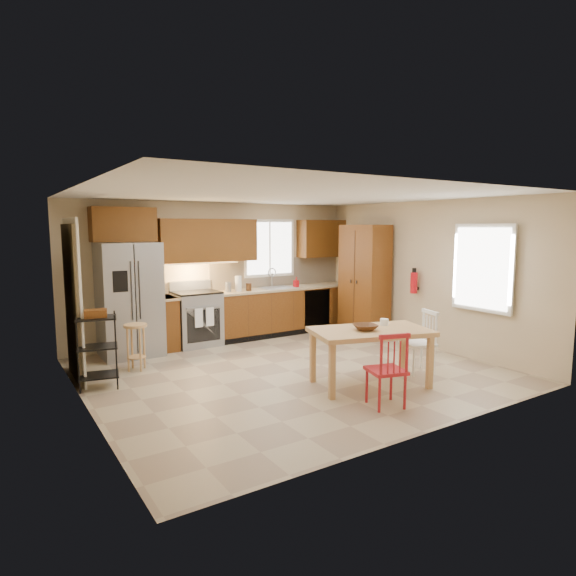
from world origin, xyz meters
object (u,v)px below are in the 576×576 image
(dining_table, at_px, (370,358))
(utility_cart, at_px, (98,351))
(soap_bottle, at_px, (296,282))
(chair_red, at_px, (386,369))
(fire_extinguisher, at_px, (414,283))
(table_jar, at_px, (384,324))
(pantry, at_px, (364,281))
(table_bowl, at_px, (365,331))
(refrigerator, at_px, (130,300))
(range_stove, at_px, (197,319))
(chair_white, at_px, (418,342))
(bar_stool, at_px, (136,347))

(dining_table, xyz_separation_m, utility_cart, (-3.00, 1.82, 0.12))
(soap_bottle, bearing_deg, utility_cart, -161.14)
(chair_red, bearing_deg, fire_extinguisher, 53.35)
(dining_table, distance_m, utility_cart, 3.51)
(soap_bottle, height_order, table_jar, soap_bottle)
(pantry, height_order, fire_extinguisher, pantry)
(chair_red, distance_m, table_bowl, 0.76)
(refrigerator, relative_size, chair_red, 2.06)
(fire_extinguisher, bearing_deg, dining_table, -149.83)
(fire_extinguisher, height_order, utility_cart, fire_extinguisher)
(range_stove, bearing_deg, chair_white, -57.71)
(dining_table, height_order, utility_cart, utility_cart)
(refrigerator, height_order, pantry, pantry)
(pantry, distance_m, chair_red, 3.74)
(soap_bottle, distance_m, dining_table, 3.37)
(pantry, xyz_separation_m, table_bowl, (-2.00, -2.27, -0.31))
(pantry, bearing_deg, dining_table, -129.94)
(pantry, xyz_separation_m, chair_white, (-0.95, -2.22, -0.61))
(dining_table, xyz_separation_m, chair_white, (0.95, 0.05, 0.08))
(refrigerator, xyz_separation_m, range_stove, (1.15, 0.06, -0.45))
(chair_red, distance_m, utility_cart, 3.63)
(bar_stool, bearing_deg, dining_table, -26.08)
(soap_bottle, bearing_deg, chair_red, -108.82)
(chair_white, bearing_deg, table_jar, 101.96)
(range_stove, bearing_deg, chair_red, -79.46)
(range_stove, height_order, bar_stool, range_stove)
(table_bowl, bearing_deg, soap_bottle, 71.74)
(fire_extinguisher, bearing_deg, chair_red, -142.64)
(chair_white, xyz_separation_m, table_bowl, (-1.04, -0.05, 0.30))
(chair_white, bearing_deg, range_stove, 48.27)
(refrigerator, relative_size, dining_table, 1.21)
(refrigerator, height_order, chair_red, refrigerator)
(dining_table, height_order, chair_red, chair_red)
(table_bowl, bearing_deg, chair_white, 2.74)
(refrigerator, distance_m, pantry, 4.23)
(utility_cart, bearing_deg, table_jar, -14.97)
(bar_stool, distance_m, utility_cart, 0.82)
(table_jar, bearing_deg, range_stove, 113.95)
(soap_bottle, distance_m, table_bowl, 3.35)
(chair_red, height_order, table_jar, chair_red)
(utility_cart, bearing_deg, fire_extinguisher, 5.75)
(fire_extinguisher, xyz_separation_m, chair_white, (-1.15, -1.17, -0.66))
(fire_extinguisher, xyz_separation_m, utility_cart, (-5.11, 0.60, -0.62))
(chair_white, distance_m, utility_cart, 4.33)
(refrigerator, relative_size, utility_cart, 1.88)
(utility_cart, bearing_deg, chair_red, -30.53)
(chair_red, distance_m, chair_white, 1.48)
(chair_white, bearing_deg, bar_stool, 71.50)
(utility_cart, bearing_deg, refrigerator, 73.00)
(range_stove, xyz_separation_m, dining_table, (1.08, -3.26, -0.09))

